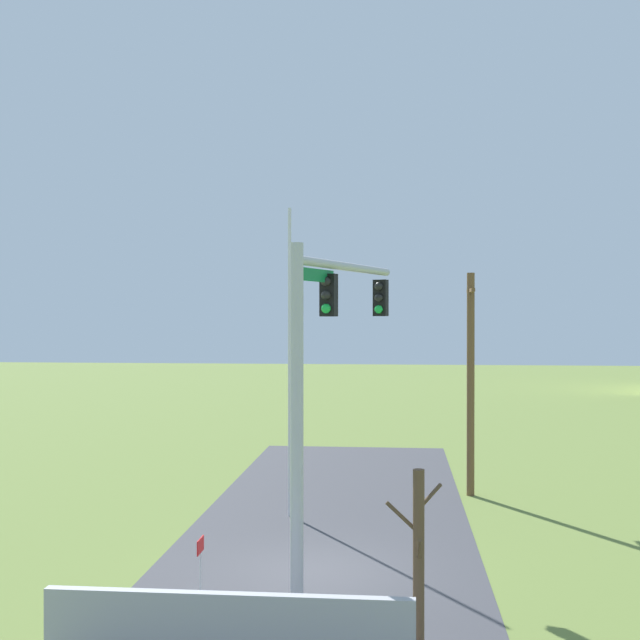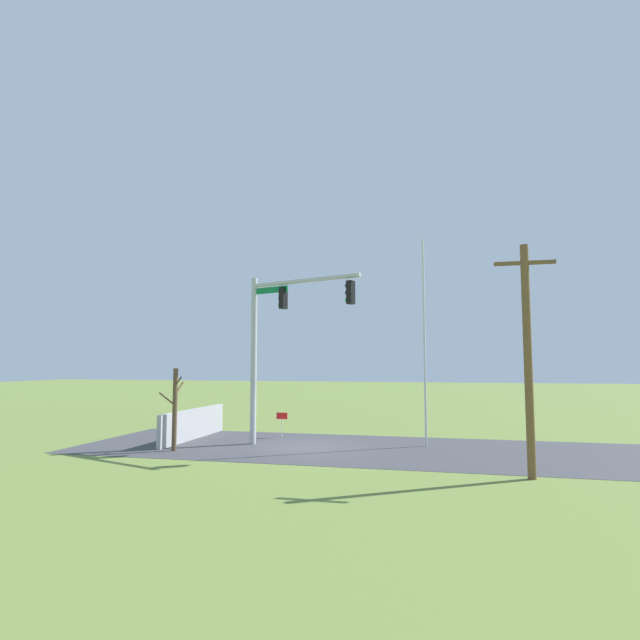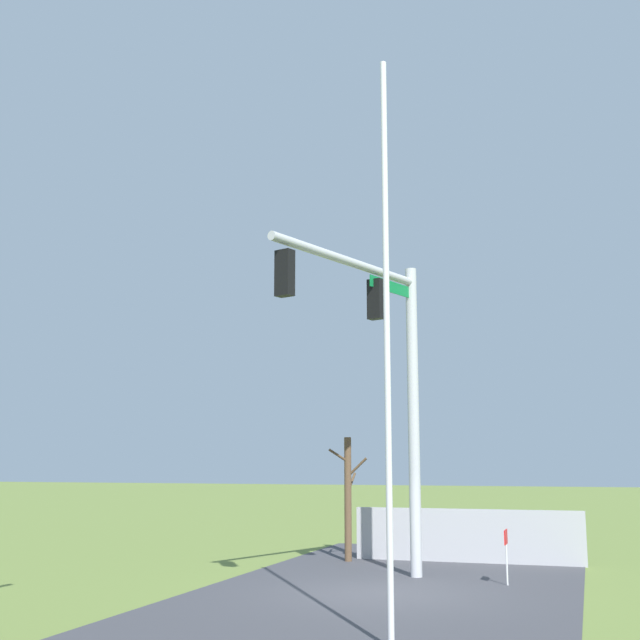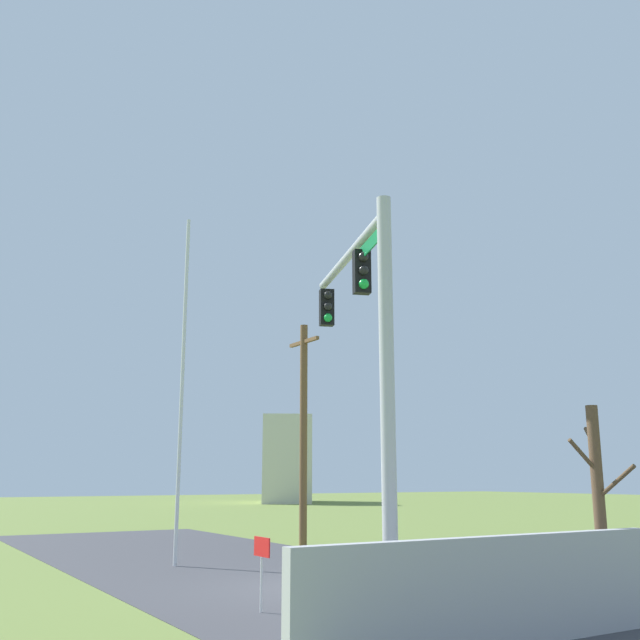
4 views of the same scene
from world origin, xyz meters
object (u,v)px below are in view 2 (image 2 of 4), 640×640
Objects in this scene: utility_pole at (528,355)px; open_sign at (282,419)px; flagpole at (424,341)px; bare_tree at (175,408)px; signal_mast at (277,329)px.

utility_pole is 6.15× the size of open_sign.
utility_pole is (-3.39, 5.70, -0.74)m from flagpole.
flagpole reaches higher than bare_tree.
utility_pole is at bearing 146.99° from open_sign.
flagpole is 7.99m from open_sign.
signal_mast is 5.47m from bare_tree.
utility_pole is 13.94m from bare_tree.
signal_mast is 10.71m from utility_pole.
flagpole is 7.63× the size of open_sign.
bare_tree reaches higher than open_sign.
signal_mast is 0.81× the size of flagpole.
flagpole is 1.24× the size of utility_pole.
bare_tree is at bearing 19.40° from flagpole.
signal_mast is at bearing 13.86° from flagpole.
bare_tree is 5.73m from open_sign.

